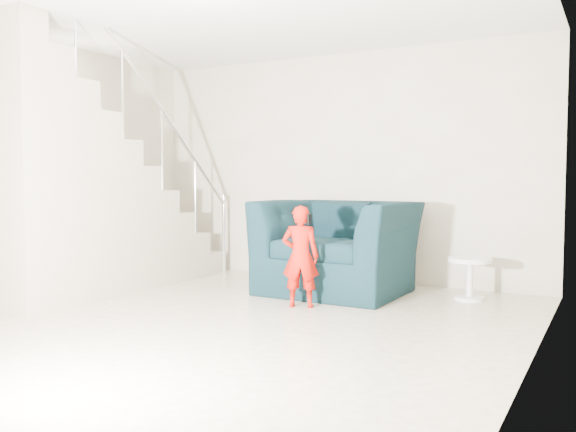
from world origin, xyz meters
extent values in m
plane|color=gray|center=(0.00, 0.00, 0.00)|extent=(5.50, 5.50, 0.00)
plane|color=#A89C88|center=(0.00, 2.75, 1.35)|extent=(5.00, 0.00, 5.00)
plane|color=#A89C88|center=(2.50, 0.00, 1.35)|extent=(0.00, 5.50, 5.50)
imported|color=black|center=(0.35, 1.93, 0.49)|extent=(1.54, 1.35, 0.98)
imported|color=#930C04|center=(0.35, 1.07, 0.48)|extent=(0.41, 0.33, 0.96)
cylinder|color=silver|center=(1.69, 2.17, 0.41)|extent=(0.43, 0.43, 0.04)
cylinder|color=silver|center=(1.69, 2.17, 0.19)|extent=(0.06, 0.06, 0.38)
cylinder|color=silver|center=(1.69, 2.17, 0.02)|extent=(0.30, 0.30, 0.03)
cube|color=#ADA089|center=(-2.00, 2.35, 0.14)|extent=(1.00, 0.30, 0.27)
cube|color=#ADA089|center=(-2.00, 2.05, 0.27)|extent=(1.00, 0.30, 0.54)
cube|color=#ADA089|center=(-2.00, 1.75, 0.41)|extent=(1.00, 0.30, 0.81)
cube|color=#ADA089|center=(-2.00, 1.45, 0.54)|extent=(1.00, 0.30, 1.08)
cube|color=#ADA089|center=(-2.00, 1.15, 0.68)|extent=(1.00, 0.30, 1.35)
cube|color=#ADA089|center=(-2.00, 0.85, 0.81)|extent=(1.00, 0.30, 1.62)
cube|color=#ADA089|center=(-2.00, 0.55, 0.95)|extent=(1.00, 0.30, 1.89)
cube|color=#ADA089|center=(-2.00, 0.25, 1.08)|extent=(1.00, 0.30, 2.16)
cube|color=#ADA089|center=(-2.00, -0.05, 1.22)|extent=(1.00, 0.30, 2.43)
cube|color=#ADA089|center=(-2.00, -0.35, 1.35)|extent=(1.00, 0.30, 2.70)
cylinder|color=silver|center=(-1.50, 1.00, 2.25)|extent=(0.04, 3.03, 2.73)
cylinder|color=silver|center=(-1.50, 2.50, 0.50)|extent=(0.04, 0.04, 1.00)
cube|color=black|center=(0.40, 2.17, 0.74)|extent=(0.46, 0.22, 0.45)
cube|color=black|center=(-0.32, 1.93, 0.61)|extent=(0.05, 0.46, 0.51)
cube|color=black|center=(0.47, 1.02, 0.84)|extent=(0.03, 0.05, 0.10)
camera|label=1|loc=(2.97, -4.00, 1.21)|focal=38.00mm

